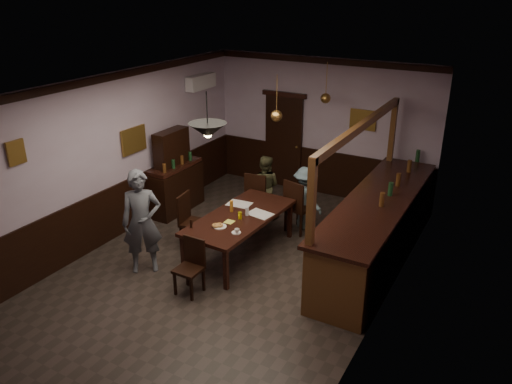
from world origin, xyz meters
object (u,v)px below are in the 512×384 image
Objects in this scene: chair_side at (190,218)px; soda_can at (240,215)px; chair_near at (191,263)px; person_standing at (142,222)px; chair_far_right at (297,204)px; dining_table at (240,219)px; bar_counter at (377,227)px; chair_far_left at (258,195)px; person_seated_right at (305,198)px; pendant_iron at (208,130)px; coffee_cup at (237,231)px; sideboard at (175,179)px; pendant_brass_far at (326,98)px; pendant_brass_mid at (276,116)px; person_seated_left at (265,187)px.

chair_side reaches higher than soda_can.
chair_near is at bearing -96.36° from soda_can.
chair_near is 0.50× the size of person_standing.
dining_table is at bearing 82.02° from chair_far_right.
dining_table is 2.32m from bar_counter.
chair_far_left is at bearing 173.30° from bar_counter.
chair_far_left is at bearing 33.97° from person_seated_right.
chair_near is 1.30× the size of pendant_iron.
bar_counter is (1.78, 1.60, -0.20)m from coffee_cup.
person_standing is at bearing -137.28° from soda_can.
sideboard is at bearing 31.67° from person_seated_right.
pendant_iron is 3.48m from pendant_brass_far.
chair_far_right reaches higher than soda_can.
person_seated_right is (1.64, 2.72, -0.26)m from person_standing.
soda_can is at bearing -96.86° from pendant_brass_far.
chair_near is (0.31, -2.61, -0.09)m from chair_far_left.
coffee_cup is 2.14m from pendant_brass_mid.
bar_counter is 2.54m from pendant_brass_mid.
dining_table is 1.34m from chair_far_right.
person_seated_left is 2.99m from pendant_iron.
pendant_brass_mid is 1.00× the size of pendant_brass_far.
chair_near reaches higher than coffee_cup.
person_seated_left is (-0.30, 2.90, 0.17)m from chair_near.
pendant_brass_far is (0.77, 1.08, 1.65)m from person_seated_left.
bar_counter reaches higher than person_standing.
pendant_brass_mid reaches higher than chair_near.
pendant_brass_far reaches higher than chair_far_left.
chair_side is 12.43× the size of coffee_cup.
dining_table is 0.97m from chair_side.
dining_table is 2.17× the size of chair_far_left.
chair_far_right is 2.63m from sideboard.
person_seated_left is 2.12m from pendant_brass_far.
person_standing is 2.87m from person_seated_left.
person_seated_right is at bearing -82.37° from chair_far_right.
person_seated_left is 16.17× the size of coffee_cup.
person_seated_right is 2.15m from coffee_cup.
person_standing is 1.54m from coffee_cup.
coffee_cup is 2.40m from bar_counter.
dining_table is 0.18m from soda_can.
pendant_iron reaches higher than sideboard.
coffee_cup is at bearing -138.19° from bar_counter.
dining_table is at bearing -102.18° from pendant_brass_mid.
chair_side is 0.57× the size of person_standing.
person_standing is 2.57× the size of pendant_iron.
pendant_iron is at bearing -20.09° from person_standing.
bar_counter is at bearing -76.94° from chair_side.
person_standing reaches higher than chair_far_left.
soda_can is at bearing 83.97° from chair_near.
dining_table is 2.55× the size of chair_near.
pendant_iron is (-0.11, -0.69, 1.62)m from soda_can.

